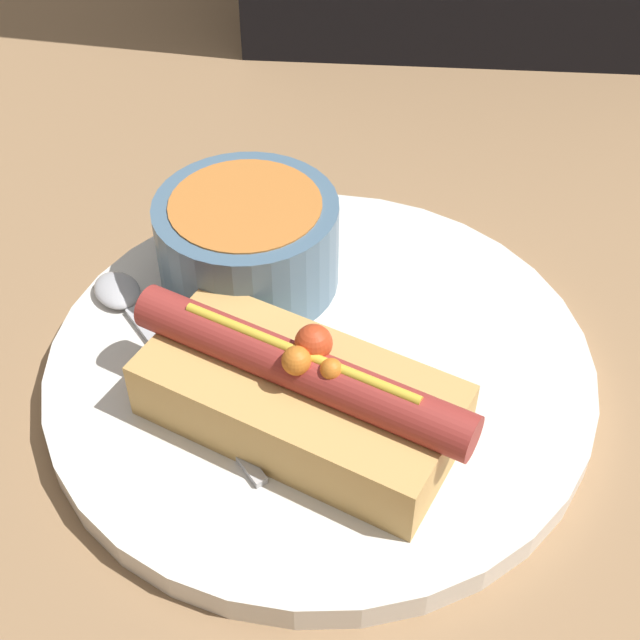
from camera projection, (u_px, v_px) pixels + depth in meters
ground_plane at (320, 378)px, 0.48m from camera, size 4.00×4.00×0.00m
dinner_plate at (320, 368)px, 0.48m from camera, size 0.29×0.29×0.02m
hot_dog at (300, 393)px, 0.43m from camera, size 0.17×0.13×0.06m
soup_bowl at (248, 239)px, 0.50m from camera, size 0.10×0.10×0.05m
spoon at (139, 320)px, 0.49m from camera, size 0.12×0.15×0.01m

